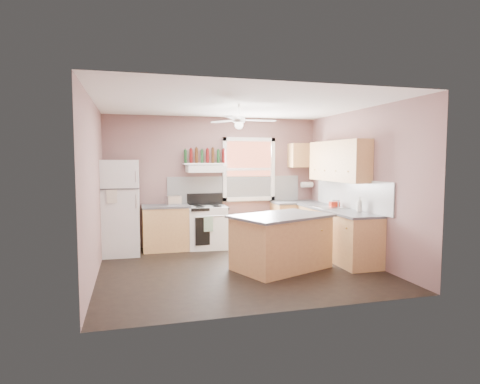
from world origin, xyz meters
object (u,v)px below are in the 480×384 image
object	(u,v)px
refrigerator	(119,207)
island	(281,243)
cart	(245,230)
stove	(208,227)
toaster	(174,200)

from	to	relation	value
refrigerator	island	distance (m)	3.18
refrigerator	cart	size ratio (longest dim) A/B	2.87
stove	cart	bearing A→B (deg)	9.66
refrigerator	toaster	xyz separation A→B (m)	(1.05, 0.19, 0.09)
refrigerator	toaster	distance (m)	1.07
refrigerator	toaster	bearing A→B (deg)	12.07
refrigerator	cart	bearing A→B (deg)	5.87
cart	toaster	bearing A→B (deg)	162.98
stove	island	world-z (taller)	same
toaster	island	size ratio (longest dim) A/B	0.19
island	cart	bearing A→B (deg)	70.55
toaster	stove	distance (m)	0.88
toaster	island	xyz separation A→B (m)	(1.57, -1.93, -0.56)
island	stove	bearing A→B (deg)	93.56
stove	island	size ratio (longest dim) A/B	0.58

